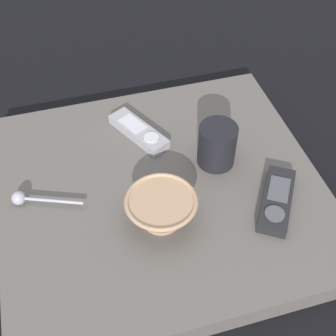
{
  "coord_description": "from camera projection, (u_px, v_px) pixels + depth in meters",
  "views": [
    {
      "loc": [
        0.56,
        -0.15,
        0.74
      ],
      "look_at": [
        -0.02,
        0.02,
        0.07
      ],
      "focal_mm": 48.97,
      "sensor_mm": 36.0,
      "label": 1
    }
  ],
  "objects": [
    {
      "name": "tv_remote_far",
      "position": [
        139.0,
        131.0,
        1.0
      ],
      "size": [
        0.16,
        0.11,
        0.02
      ],
      "color": "#9E9EA3",
      "rests_on": "table"
    },
    {
      "name": "table",
      "position": [
        161.0,
        193.0,
        0.92
      ],
      "size": [
        0.59,
        0.63,
        0.05
      ],
      "color": "#5B5651",
      "rests_on": "ground"
    },
    {
      "name": "coffee_mug",
      "position": [
        217.0,
        145.0,
        0.92
      ],
      "size": [
        0.08,
        0.08,
        0.09
      ],
      "color": "black",
      "rests_on": "table"
    },
    {
      "name": "ground_plane",
      "position": [
        161.0,
        200.0,
        0.94
      ],
      "size": [
        6.0,
        6.0,
        0.0
      ],
      "primitive_type": "plane",
      "color": "black"
    },
    {
      "name": "teaspoon",
      "position": [
        24.0,
        198.0,
        0.87
      ],
      "size": [
        0.06,
        0.13,
        0.03
      ],
      "color": "#A3A5B2",
      "rests_on": "table"
    },
    {
      "name": "cereal_bowl",
      "position": [
        161.0,
        209.0,
        0.83
      ],
      "size": [
        0.13,
        0.13,
        0.06
      ],
      "color": "tan",
      "rests_on": "table"
    },
    {
      "name": "tv_remote_near",
      "position": [
        277.0,
        200.0,
        0.87
      ],
      "size": [
        0.16,
        0.13,
        0.02
      ],
      "color": "black",
      "rests_on": "table"
    }
  ]
}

